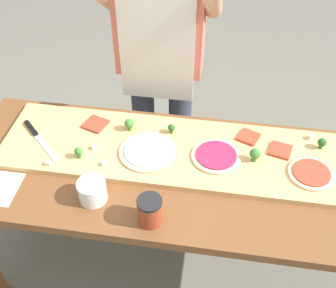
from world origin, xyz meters
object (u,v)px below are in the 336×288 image
at_px(pizza_whole_beet_magenta, 216,156).
at_px(cheese_crumble_c, 311,137).
at_px(pizza_whole_tomato_red, 311,173).
at_px(pizza_whole_white_garlic, 148,151).
at_px(pizza_slice_center, 248,137).
at_px(prep_table, 176,187).
at_px(recipe_note, 1,188).
at_px(broccoli_floret_front_right, 255,154).
at_px(cheese_crumble_a, 94,147).
at_px(broccoli_floret_center_left, 322,143).
at_px(broccoli_floret_center_right, 171,128).
at_px(broccoli_floret_back_mid, 79,152).
at_px(sauce_jar, 150,211).
at_px(flour_cup, 92,192).
at_px(chefs_knife, 36,134).
at_px(cheese_crumble_d, 48,163).
at_px(cheese_crumble_b, 105,163).
at_px(cook_center, 160,49).
at_px(pizza_slice_near_right, 96,124).
at_px(pizza_slice_far_right, 280,150).
at_px(broccoli_floret_back_right, 129,124).

xyz_separation_m(pizza_whole_beet_magenta, cheese_crumble_c, (0.39, 0.17, 0.00)).
bearing_deg(pizza_whole_tomato_red, pizza_whole_white_garlic, 178.11).
bearing_deg(pizza_slice_center, pizza_whole_white_garlic, -159.32).
distance_m(prep_table, recipe_note, 0.70).
bearing_deg(broccoli_floret_front_right, cheese_crumble_a, -177.08).
height_order(broccoli_floret_center_left, broccoli_floret_center_right, broccoli_floret_center_left).
relative_size(broccoli_floret_center_left, cheese_crumble_c, 2.52).
xyz_separation_m(broccoli_floret_back_mid, sauce_jar, (0.34, -0.25, 0.00)).
height_order(pizza_whole_beet_magenta, cheese_crumble_a, cheese_crumble_a).
relative_size(flour_cup, sauce_jar, 0.96).
height_order(chefs_knife, cheese_crumble_c, cheese_crumble_c).
xyz_separation_m(broccoli_floret_front_right, cheese_crumble_d, (-0.82, -0.15, -0.03)).
bearing_deg(broccoli_floret_front_right, recipe_note, -163.82).
xyz_separation_m(prep_table, chefs_knife, (-0.63, 0.09, 0.14)).
height_order(pizza_whole_white_garlic, broccoli_floret_back_mid, broccoli_floret_back_mid).
distance_m(cheese_crumble_b, cook_center, 0.64).
bearing_deg(cook_center, prep_table, -74.22).
bearing_deg(cheese_crumble_c, broccoli_floret_front_right, -144.89).
relative_size(pizza_whole_tomato_red, broccoli_floret_center_right, 4.09).
distance_m(pizza_whole_white_garlic, broccoli_floret_center_left, 0.73).
distance_m(pizza_slice_near_right, recipe_note, 0.48).
relative_size(pizza_slice_far_right, sauce_jar, 0.77).
xyz_separation_m(pizza_slice_far_right, cheese_crumble_d, (-0.93, -0.22, 0.00)).
distance_m(chefs_knife, pizza_slice_far_right, 1.05).
relative_size(pizza_slice_far_right, cheese_crumble_d, 4.84).
distance_m(pizza_whole_tomato_red, sauce_jar, 0.66).
xyz_separation_m(broccoli_floret_back_mid, broccoli_floret_back_right, (0.17, 0.20, 0.00)).
bearing_deg(broccoli_floret_center_right, pizza_whole_tomato_red, -15.41).
height_order(chefs_knife, recipe_note, chefs_knife).
bearing_deg(pizza_whole_tomato_red, pizza_slice_far_right, 134.91).
xyz_separation_m(broccoli_floret_front_right, sauce_jar, (-0.37, -0.34, -0.00)).
bearing_deg(pizza_whole_beet_magenta, pizza_whole_white_garlic, -176.45).
xyz_separation_m(broccoli_floret_center_right, flour_cup, (-0.24, -0.39, -0.01)).
bearing_deg(broccoli_floret_center_left, broccoli_floret_back_mid, -167.97).
relative_size(broccoli_floret_back_mid, cheese_crumble_c, 2.60).
bearing_deg(broccoli_floret_center_left, recipe_note, -162.27).
distance_m(broccoli_floret_center_left, flour_cup, 0.96).
distance_m(pizza_slice_near_right, cheese_crumble_a, 0.15).
height_order(prep_table, pizza_slice_far_right, pizza_slice_far_right).
xyz_separation_m(broccoli_floret_center_left, cheese_crumble_a, (-0.94, -0.15, -0.02)).
bearing_deg(pizza_whole_white_garlic, cheese_crumble_a, -177.16).
distance_m(pizza_whole_beet_magenta, cheese_crumble_a, 0.51).
height_order(broccoli_floret_center_right, cheese_crumble_c, broccoli_floret_center_right).
bearing_deg(broccoli_floret_center_right, broccoli_floret_center_left, 0.09).
distance_m(cheese_crumble_b, sauce_jar, 0.32).
distance_m(pizza_whole_tomato_red, broccoli_floret_front_right, 0.23).
relative_size(chefs_knife, cheese_crumble_d, 12.50).
bearing_deg(cook_center, broccoli_floret_front_right, -45.59).
relative_size(pizza_whole_white_garlic, pizza_slice_near_right, 2.61).
bearing_deg(pizza_whole_white_garlic, broccoli_floret_back_right, 129.20).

